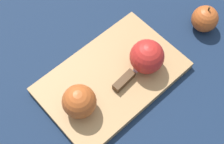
# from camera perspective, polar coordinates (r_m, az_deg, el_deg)

# --- Properties ---
(ground_plane) EXTENTS (4.00, 4.00, 0.00)m
(ground_plane) POSITION_cam_1_polar(r_m,az_deg,el_deg) (0.83, 0.00, -1.38)
(ground_plane) COLOR #14233D
(cutting_board) EXTENTS (0.39, 0.27, 0.02)m
(cutting_board) POSITION_cam_1_polar(r_m,az_deg,el_deg) (0.82, 0.00, -1.03)
(cutting_board) COLOR #A37A4C
(cutting_board) RESTS_ON ground_plane
(apple_half_left) EXTENTS (0.08, 0.08, 0.08)m
(apple_half_left) POSITION_cam_1_polar(r_m,az_deg,el_deg) (0.74, -6.00, -5.40)
(apple_half_left) COLOR #AD4C1E
(apple_half_left) RESTS_ON cutting_board
(apple_half_right) EXTENTS (0.09, 0.09, 0.09)m
(apple_half_right) POSITION_cam_1_polar(r_m,az_deg,el_deg) (0.79, 6.38, 2.81)
(apple_half_right) COLOR red
(apple_half_right) RESTS_ON cutting_board
(knife) EXTENTS (0.15, 0.04, 0.02)m
(knife) POSITION_cam_1_polar(r_m,az_deg,el_deg) (0.80, 2.56, -1.27)
(knife) COLOR silver
(knife) RESTS_ON cutting_board
(apple_whole) EXTENTS (0.08, 0.08, 0.09)m
(apple_whole) POSITION_cam_1_polar(r_m,az_deg,el_deg) (0.93, 16.60, 9.30)
(apple_whole) COLOR #AD4C1E
(apple_whole) RESTS_ON ground_plane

